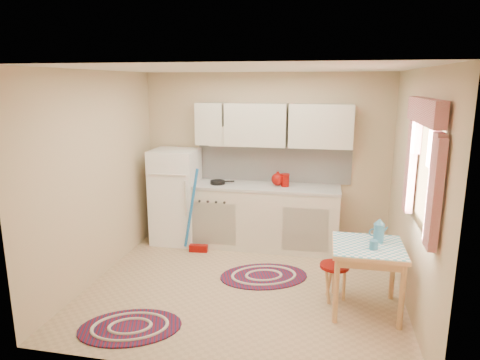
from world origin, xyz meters
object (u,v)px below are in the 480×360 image
base_cabinets (260,217)px  table (366,278)px  stool (334,282)px  fridge (176,196)px

base_cabinets → table: bearing=-48.7°
base_cabinets → table: base_cabinets is taller
table → stool: (-0.32, 0.15, -0.15)m
base_cabinets → stool: base_cabinets is taller
fridge → base_cabinets: fridge is taller
fridge → base_cabinets: bearing=2.3°
fridge → stool: size_ratio=3.33×
base_cabinets → stool: bearing=-53.4°
table → stool: 0.39m
fridge → stool: 2.74m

